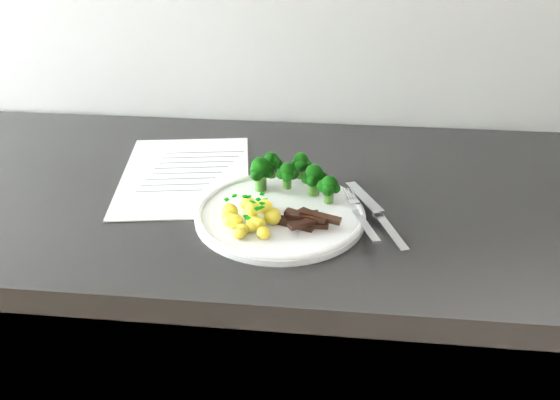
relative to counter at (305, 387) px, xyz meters
The scene contains 8 objects.
counter is the anchor object (origin of this frame).
recipe_paper 0.51m from the counter, 169.67° to the left, with size 0.27×0.34×0.00m.
plate 0.47m from the counter, 116.36° to the right, with size 0.26×0.26×0.01m.
broccoli 0.50m from the counter, 147.85° to the right, with size 0.15×0.10×0.06m.
potatoes 0.50m from the counter, 123.10° to the right, with size 0.09×0.10×0.04m.
beef_strips 0.49m from the counter, 90.75° to the right, with size 0.10×0.07×0.02m.
fork 0.49m from the counter, 52.13° to the right, with size 0.05×0.16×0.01m.
knife 0.49m from the counter, 41.49° to the right, with size 0.09×0.19×0.02m.
Camera 1 is at (0.12, 0.85, 1.35)m, focal length 35.70 mm.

